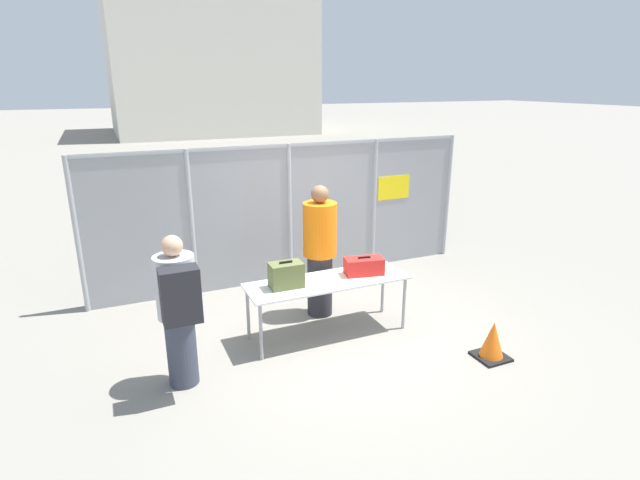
# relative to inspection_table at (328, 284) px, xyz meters

# --- Properties ---
(ground_plane) EXTENTS (120.00, 120.00, 0.00)m
(ground_plane) POSITION_rel_inspection_table_xyz_m (0.23, -0.02, -0.67)
(ground_plane) COLOR gray
(fence_section) EXTENTS (6.11, 0.07, 2.17)m
(fence_section) POSITION_rel_inspection_table_xyz_m (0.24, 1.94, 0.46)
(fence_section) COLOR #9EA0A5
(fence_section) RESTS_ON ground_plane
(inspection_table) EXTENTS (2.02, 0.65, 0.73)m
(inspection_table) POSITION_rel_inspection_table_xyz_m (0.00, 0.00, 0.00)
(inspection_table) COLOR silver
(inspection_table) RESTS_ON ground_plane
(suitcase_olive) EXTENTS (0.39, 0.25, 0.33)m
(suitcase_olive) POSITION_rel_inspection_table_xyz_m (-0.54, 0.01, 0.21)
(suitcase_olive) COLOR #566033
(suitcase_olive) RESTS_ON inspection_table
(suitcase_red) EXTENTS (0.52, 0.33, 0.24)m
(suitcase_red) POSITION_rel_inspection_table_xyz_m (0.50, 0.00, 0.16)
(suitcase_red) COLOR red
(suitcase_red) RESTS_ON inspection_table
(traveler_hooded) EXTENTS (0.41, 0.63, 1.64)m
(traveler_hooded) POSITION_rel_inspection_table_xyz_m (-1.84, -0.43, 0.23)
(traveler_hooded) COLOR #383D4C
(traveler_hooded) RESTS_ON ground_plane
(security_worker_near) EXTENTS (0.44, 0.44, 1.79)m
(security_worker_near) POSITION_rel_inspection_table_xyz_m (0.14, 0.57, 0.26)
(security_worker_near) COLOR #2D2D33
(security_worker_near) RESTS_ON ground_plane
(utility_trailer) EXTENTS (3.39, 2.21, 0.68)m
(utility_trailer) POSITION_rel_inspection_table_xyz_m (1.34, 3.15, -0.27)
(utility_trailer) COLOR #4C6B47
(utility_trailer) RESTS_ON ground_plane
(distant_hangar) EXTENTS (11.30, 8.89, 7.65)m
(distant_hangar) POSITION_rel_inspection_table_xyz_m (4.27, 27.01, 3.15)
(distant_hangar) COLOR beige
(distant_hangar) RESTS_ON ground_plane
(traffic_cone) EXTENTS (0.36, 0.36, 0.45)m
(traffic_cone) POSITION_rel_inspection_table_xyz_m (1.49, -1.29, -0.46)
(traffic_cone) COLOR black
(traffic_cone) RESTS_ON ground_plane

